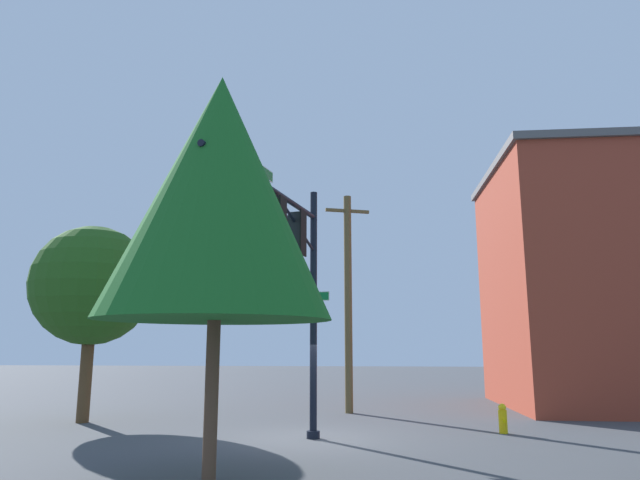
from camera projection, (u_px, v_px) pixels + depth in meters
name	position (u px, v px, depth m)	size (l,w,h in m)	color
ground_plane	(313.00, 439.00, 15.22)	(120.00, 120.00, 0.00)	#424449
signal_pole_assembly	(277.00, 242.00, 13.71)	(6.43, 2.10, 6.89)	black
utility_pole	(348.00, 298.00, 21.97)	(0.70, 1.74, 8.41)	brown
fire_hydrant	(503.00, 419.00, 16.19)	(0.33, 0.24, 0.83)	#E5B80C
tree_near	(219.00, 194.00, 11.05)	(4.44, 4.44, 7.86)	brown
tree_mid	(93.00, 286.00, 19.31)	(4.06, 4.06, 6.55)	#533922
brick_building	(560.00, 282.00, 24.01)	(9.11, 5.45, 10.28)	#993927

